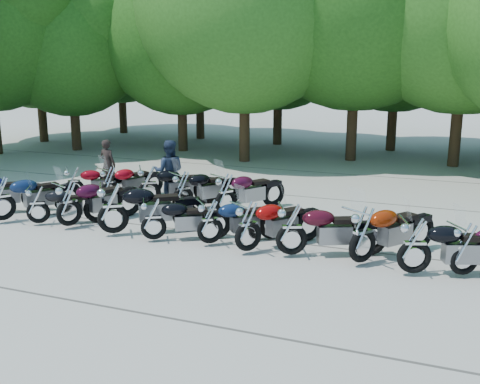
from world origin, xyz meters
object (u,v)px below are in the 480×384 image
(motorcycle_18, at_px, (226,192))
(motorcycle_17, at_px, (183,189))
(motorcycle_5, at_px, (153,218))
(motorcycle_7, at_px, (248,225))
(motorcycle_1, at_px, (1,197))
(motorcycle_10, at_px, (415,244))
(motorcycle_2, at_px, (38,204))
(rider_0, at_px, (108,164))
(motorcycle_9, at_px, (363,233))
(motorcycle_16, at_px, (149,184))
(motorcycle_8, at_px, (292,228))
(motorcycle_15, at_px, (110,183))
(motorcycle_6, at_px, (210,220))
(motorcycle_4, at_px, (113,207))
(rider_1, at_px, (169,171))
(motorcycle_11, at_px, (465,247))
(motorcycle_3, at_px, (69,202))
(motorcycle_14, at_px, (74,182))

(motorcycle_18, bearing_deg, motorcycle_17, 31.96)
(motorcycle_5, distance_m, motorcycle_7, 2.33)
(motorcycle_1, bearing_deg, motorcycle_7, -149.17)
(motorcycle_10, height_order, motorcycle_17, motorcycle_10)
(motorcycle_2, xyz_separation_m, rider_0, (-0.75, 4.23, 0.25))
(motorcycle_7, xyz_separation_m, motorcycle_9, (2.43, 0.17, 0.04))
(motorcycle_9, bearing_deg, motorcycle_16, 13.22)
(motorcycle_8, bearing_deg, motorcycle_15, 41.85)
(motorcycle_6, distance_m, motorcycle_7, 1.01)
(motorcycle_2, bearing_deg, rider_0, -21.55)
(motorcycle_16, xyz_separation_m, rider_0, (-2.38, 1.46, 0.16))
(motorcycle_8, height_order, motorcycle_17, motorcycle_8)
(motorcycle_4, distance_m, motorcycle_7, 3.45)
(motorcycle_4, relative_size, motorcycle_16, 1.10)
(motorcycle_6, xyz_separation_m, motorcycle_15, (-4.38, 2.54, 0.00))
(motorcycle_6, distance_m, motorcycle_17, 3.10)
(motorcycle_16, bearing_deg, rider_1, -61.18)
(motorcycle_5, height_order, motorcycle_6, motorcycle_6)
(motorcycle_11, bearing_deg, motorcycle_3, 56.73)
(motorcycle_1, xyz_separation_m, motorcycle_14, (0.21, 2.68, -0.11))
(motorcycle_15, bearing_deg, motorcycle_4, 150.15)
(motorcycle_3, relative_size, motorcycle_9, 0.96)
(motorcycle_5, bearing_deg, motorcycle_3, 54.65)
(motorcycle_8, bearing_deg, motorcycle_10, -119.51)
(motorcycle_1, relative_size, motorcycle_3, 1.02)
(motorcycle_9, bearing_deg, motorcycle_14, 20.21)
(motorcycle_15, xyz_separation_m, rider_1, (1.59, 0.74, 0.32))
(motorcycle_1, height_order, rider_0, rider_0)
(motorcycle_7, height_order, motorcycle_14, motorcycle_7)
(motorcycle_7, distance_m, motorcycle_10, 3.47)
(motorcycle_1, bearing_deg, motorcycle_4, -148.45)
(motorcycle_9, height_order, motorcycle_17, motorcycle_9)
(motorcycle_9, relative_size, motorcycle_16, 1.06)
(motorcycle_16, bearing_deg, motorcycle_14, 62.61)
(motorcycle_7, bearing_deg, motorcycle_14, 14.34)
(motorcycle_2, height_order, rider_1, rider_1)
(motorcycle_6, xyz_separation_m, motorcycle_17, (-1.92, 2.43, 0.04))
(motorcycle_6, distance_m, motorcycle_15, 5.07)
(motorcycle_3, height_order, motorcycle_7, motorcycle_3)
(motorcycle_10, bearing_deg, motorcycle_9, 56.68)
(motorcycle_4, bearing_deg, motorcycle_14, 14.82)
(motorcycle_4, xyz_separation_m, motorcycle_17, (0.54, 2.61, -0.08))
(motorcycle_5, xyz_separation_m, motorcycle_9, (4.76, 0.19, 0.12))
(motorcycle_17, bearing_deg, motorcycle_5, 135.79)
(motorcycle_5, height_order, motorcycle_8, motorcycle_8)
(motorcycle_10, bearing_deg, rider_0, 45.93)
(motorcycle_3, distance_m, motorcycle_5, 2.52)
(motorcycle_1, xyz_separation_m, motorcycle_15, (1.40, 2.78, -0.08))
(motorcycle_14, distance_m, motorcycle_15, 1.19)
(motorcycle_8, distance_m, motorcycle_10, 2.52)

